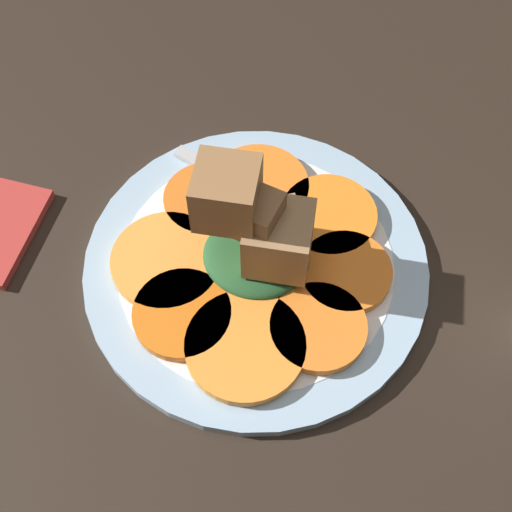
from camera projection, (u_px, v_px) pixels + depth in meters
The scene contains 12 objects.
table_slab at pixel (256, 276), 57.61cm from camera, with size 120.00×120.00×2.00cm, color black.
plate at pixel (256, 266), 56.30cm from camera, with size 27.12×27.12×1.05cm.
carrot_slice_0 at pixel (346, 272), 54.87cm from camera, with size 7.15×7.15×0.85cm, color orange.
carrot_slice_1 at pixel (329, 216), 57.57cm from camera, with size 7.80×7.80×0.85cm, color orange.
carrot_slice_2 at pixel (258, 187), 59.05cm from camera, with size 8.45×8.45×0.85cm, color orange.
carrot_slice_3 at pixel (207, 199), 58.40cm from camera, with size 7.11×7.11×0.85cm, color orange.
carrot_slice_4 at pixel (167, 261), 55.40cm from camera, with size 8.70×8.70×0.85cm, color #F99338.
carrot_slice_5 at pixel (182, 314), 53.03cm from camera, with size 7.41×7.41×0.85cm, color orange.
carrot_slice_6 at pixel (245, 346), 51.70cm from camera, with size 8.88×8.88×0.85cm, color orange.
carrot_slice_7 at pixel (318, 327), 52.47cm from camera, with size 7.23×7.23×0.85cm, color orange.
center_pile at pixel (260, 231), 52.26cm from camera, with size 8.85×7.48×10.60cm.
fork at pixel (270, 199), 58.69cm from camera, with size 17.74×6.93×0.40cm.
Camera 1 is at (-7.66, 27.14, 51.26)cm, focal length 50.00 mm.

